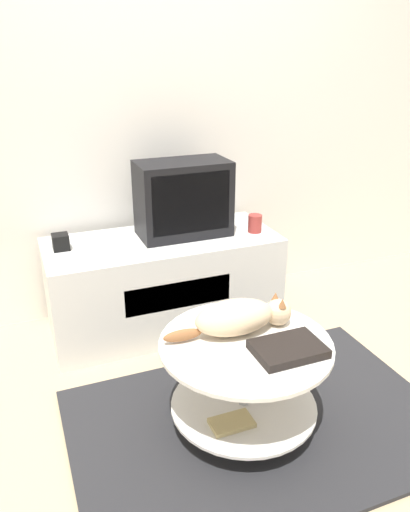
# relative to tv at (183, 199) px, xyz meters

# --- Properties ---
(ground_plane) EXTENTS (12.00, 12.00, 0.00)m
(ground_plane) POSITION_rel_tv_xyz_m (-0.01, -1.03, -0.77)
(ground_plane) COLOR tan
(wall_back) EXTENTS (8.00, 0.05, 2.60)m
(wall_back) POSITION_rel_tv_xyz_m (-0.01, 0.34, 0.53)
(wall_back) COLOR silver
(wall_back) RESTS_ON ground_plane
(rug) EXTENTS (1.65, 1.10, 0.02)m
(rug) POSITION_rel_tv_xyz_m (-0.01, -1.03, -0.76)
(rug) COLOR #28282B
(rug) RESTS_ON ground_plane
(tv_stand) EXTENTS (1.32, 0.57, 0.56)m
(tv_stand) POSITION_rel_tv_xyz_m (-0.14, -0.03, -0.49)
(tv_stand) COLOR silver
(tv_stand) RESTS_ON ground_plane
(tv) EXTENTS (0.52, 0.28, 0.43)m
(tv) POSITION_rel_tv_xyz_m (0.00, 0.00, 0.00)
(tv) COLOR black
(tv) RESTS_ON tv_stand
(speaker) EXTENTS (0.09, 0.09, 0.09)m
(speaker) POSITION_rel_tv_xyz_m (-0.69, 0.02, -0.17)
(speaker) COLOR black
(speaker) RESTS_ON tv_stand
(mug) EXTENTS (0.08, 0.08, 0.10)m
(mug) POSITION_rel_tv_xyz_m (0.40, -0.12, -0.16)
(mug) COLOR #99332D
(mug) RESTS_ON tv_stand
(coffee_table) EXTENTS (0.72, 0.72, 0.42)m
(coffee_table) POSITION_rel_tv_xyz_m (-0.08, -1.01, -0.49)
(coffee_table) COLOR #B2B2B7
(coffee_table) RESTS_ON rug
(dvd_box) EXTENTS (0.28, 0.20, 0.04)m
(dvd_box) POSITION_rel_tv_xyz_m (0.04, -1.14, -0.31)
(dvd_box) COLOR black
(dvd_box) RESTS_ON coffee_table
(cat) EXTENTS (0.58, 0.20, 0.15)m
(cat) POSITION_rel_tv_xyz_m (-0.08, -0.92, -0.26)
(cat) COLOR beige
(cat) RESTS_ON coffee_table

